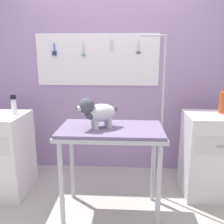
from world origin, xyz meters
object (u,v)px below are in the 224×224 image
shampoo_bottle (14,106)px  soda_bottle (223,102)px  dog (97,112)px  grooming_arm (161,126)px  grooming_table (111,138)px  cabinet_right (216,155)px

shampoo_bottle → soda_bottle: size_ratio=0.77×
shampoo_bottle → dog: bearing=-21.5°
grooming_arm → shampoo_bottle: grooming_arm is taller
grooming_table → cabinet_right: bearing=20.1°
grooming_arm → cabinet_right: 0.72m
grooming_arm → shampoo_bottle: bearing=178.4°
cabinet_right → grooming_table: bearing=-159.9°
cabinet_right → grooming_arm: bearing=-170.2°
shampoo_bottle → soda_bottle: soda_bottle is taller
dog → soda_bottle: bearing=21.5°
cabinet_right → soda_bottle: 0.58m
cabinet_right → shampoo_bottle: bearing=-178.3°
grooming_table → cabinet_right: (1.12, 0.41, -0.31)m
grooming_table → dog: dog is taller
grooming_arm → shampoo_bottle: size_ratio=8.29×
grooming_table → shampoo_bottle: size_ratio=4.72×
cabinet_right → soda_bottle: size_ratio=3.40×
soda_bottle → cabinet_right: bearing=-122.5°
dog → soda_bottle: (1.29, 0.51, 0.01)m
grooming_table → shampoo_bottle: bearing=162.0°
grooming_table → soda_bottle: (1.17, 0.49, 0.26)m
grooming_arm → dog: 0.73m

